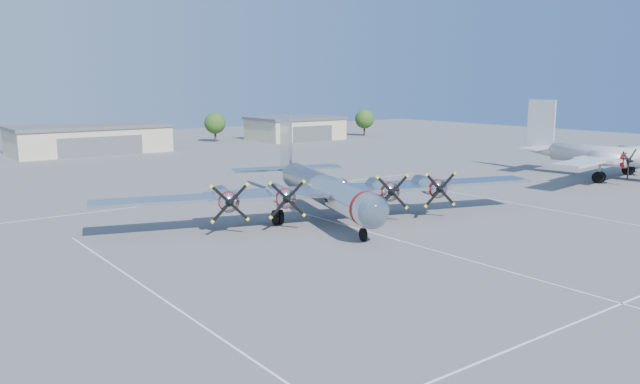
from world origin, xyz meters
TOP-DOWN VIEW (x-y plane):
  - ground at (0.00, 0.00)m, footprint 260.00×260.00m
  - parking_lines at (0.00, -1.75)m, footprint 60.00×50.08m
  - hangar_center at (0.00, 81.96)m, footprint 28.60×14.60m
  - hangar_east at (48.00, 81.96)m, footprint 20.60×14.60m
  - tree_east at (30.00, 88.00)m, footprint 4.80×4.80m
  - tree_far_east at (68.00, 80.00)m, footprint 4.80×4.80m
  - main_bomber_b29 at (0.62, 8.95)m, footprint 51.05×42.00m
  - twin_engine_east at (48.20, 5.66)m, footprint 36.91×28.68m

SIDE VIEW (x-z plane):
  - ground at x=0.00m, z-range 0.00..0.00m
  - main_bomber_b29 at x=0.62m, z-range -4.87..4.87m
  - twin_engine_east at x=48.20m, z-range -5.39..5.39m
  - parking_lines at x=0.00m, z-range 0.00..0.01m
  - hangar_center at x=0.00m, z-range 0.01..5.41m
  - hangar_east at x=48.00m, z-range 0.01..5.41m
  - tree_east at x=30.00m, z-range 0.90..7.54m
  - tree_far_east at x=68.00m, z-range 0.90..7.54m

